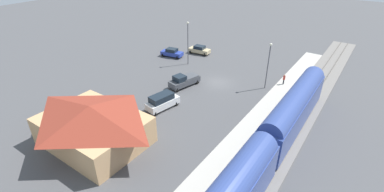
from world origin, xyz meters
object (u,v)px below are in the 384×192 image
at_px(pickup_charcoal, 184,80).
at_px(station_building, 93,124).
at_px(sedan_tan, 199,50).
at_px(light_pole_near_platform, 269,61).
at_px(pedestrian_on_platform, 284,79).
at_px(light_pole_lot_center, 188,38).
at_px(sedan_blue, 172,53).
at_px(suv_white, 162,101).

bearing_deg(pickup_charcoal, station_building, 90.08).
distance_m(station_building, sedan_tan, 32.62).
bearing_deg(light_pole_near_platform, pedestrian_on_platform, -130.93).
relative_size(light_pole_near_platform, light_pole_lot_center, 0.92).
xyz_separation_m(pedestrian_on_platform, light_pole_near_platform, (2.16, 2.50, 3.49)).
xyz_separation_m(pickup_charcoal, light_pole_lot_center, (4.99, -8.12, 4.12)).
bearing_deg(light_pole_near_platform, light_pole_lot_center, -4.18).
distance_m(station_building, pickup_charcoal, 17.81).
xyz_separation_m(sedan_blue, light_pole_lot_center, (-5.05, 1.35, 4.26)).
bearing_deg(sedan_tan, pedestrian_on_platform, 166.40).
xyz_separation_m(station_building, sedan_tan, (6.35, -31.95, -1.69)).
bearing_deg(light_pole_near_platform, station_building, 65.59).
xyz_separation_m(pedestrian_on_platform, light_pole_lot_center, (18.38, 1.31, 3.86)).
xyz_separation_m(sedan_blue, sedan_tan, (-3.71, -4.73, 0.00)).
bearing_deg(light_pole_lot_center, station_building, 100.96).
bearing_deg(light_pole_lot_center, light_pole_near_platform, 175.82).
distance_m(station_building, light_pole_lot_center, 26.47).
relative_size(sedan_blue, light_pole_lot_center, 0.58).
height_order(suv_white, pickup_charcoal, suv_white).
height_order(sedan_blue, suv_white, suv_white).
relative_size(pedestrian_on_platform, light_pole_near_platform, 0.23).
bearing_deg(sedan_tan, suv_white, 110.15).
distance_m(sedan_blue, light_pole_lot_center, 6.74).
distance_m(sedan_blue, pickup_charcoal, 13.80).
bearing_deg(light_pole_near_platform, sedan_tan, -22.49).
bearing_deg(pedestrian_on_platform, station_building, 63.81).
xyz_separation_m(suv_white, pickup_charcoal, (1.61, -7.40, -0.12)).
height_order(sedan_blue, sedan_tan, same).
xyz_separation_m(sedan_blue, light_pole_near_platform, (-21.26, 2.53, 3.89)).
xyz_separation_m(station_building, pickup_charcoal, (0.03, -17.74, -1.54)).
relative_size(pedestrian_on_platform, sedan_blue, 0.36).
bearing_deg(suv_white, light_pole_lot_center, -67.00).
xyz_separation_m(pickup_charcoal, sedan_tan, (6.32, -14.21, -0.15)).
distance_m(sedan_tan, light_pole_lot_center, 7.55).
xyz_separation_m(pedestrian_on_platform, sedan_blue, (23.42, -0.04, -0.40)).
xyz_separation_m(pedestrian_on_platform, sedan_tan, (19.71, -4.77, -0.40)).
relative_size(pickup_charcoal, light_pole_near_platform, 0.75).
relative_size(station_building, light_pole_near_platform, 1.66).
height_order(station_building, pickup_charcoal, station_building).
height_order(pickup_charcoal, light_pole_lot_center, light_pole_lot_center).
bearing_deg(sedan_tan, pickup_charcoal, 114.00).
bearing_deg(sedan_tan, sedan_blue, 51.91).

